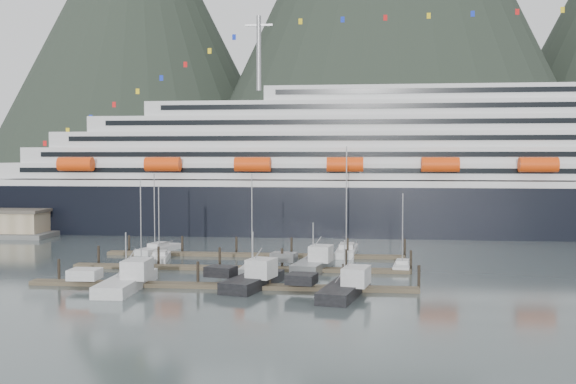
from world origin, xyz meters
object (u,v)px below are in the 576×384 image
object	(u,v)px
sailboat_a	(160,258)
sailboat_e	(158,250)
sailboat_d	(254,267)
trawler_a	(125,281)
sailboat_h	(403,266)
sailboat_g	(347,251)
trawler_b	(252,279)
trawler_e	(312,263)
trawler_c	(343,287)
cruise_ship	(446,175)
sailboat_b	(143,266)

from	to	relation	value
sailboat_a	sailboat_e	world-z (taller)	sailboat_e
sailboat_d	trawler_a	xyz separation A→B (m)	(-13.38, -14.86, 0.53)
sailboat_d	sailboat_h	size ratio (longest dim) A/B	1.25
sailboat_g	sailboat_d	bearing A→B (deg)	145.90
sailboat_g	trawler_b	world-z (taller)	sailboat_g
sailboat_a	sailboat_h	size ratio (longest dim) A/B	1.05
trawler_e	trawler_b	bearing A→B (deg)	164.80
sailboat_e	trawler_c	bearing A→B (deg)	-119.29
sailboat_a	trawler_e	bearing A→B (deg)	-114.17
sailboat_d	trawler_e	xyz separation A→B (m)	(8.20, 1.12, 0.52)
sailboat_h	trawler_c	xyz separation A→B (m)	(-7.95, -18.60, 0.50)
cruise_ship	sailboat_a	size ratio (longest dim) A/B	17.77
sailboat_a	trawler_e	size ratio (longest dim) A/B	1.00
sailboat_b	sailboat_g	world-z (taller)	sailboat_g
cruise_ship	trawler_c	world-z (taller)	cruise_ship
sailboat_b	trawler_e	bearing A→B (deg)	-93.41
sailboat_b	trawler_b	world-z (taller)	sailboat_b
sailboat_h	trawler_c	world-z (taller)	sailboat_h
sailboat_e	trawler_a	xyz separation A→B (m)	(5.35, -30.86, 0.52)
sailboat_g	trawler_b	xyz separation A→B (m)	(-11.01, -29.11, 0.47)
sailboat_b	sailboat_h	distance (m)	37.03
trawler_c	sailboat_b	bearing A→B (deg)	74.45
cruise_ship	sailboat_d	world-z (taller)	cruise_ship
sailboat_b	sailboat_d	distance (m)	15.90
sailboat_b	trawler_a	xyz separation A→B (m)	(2.50, -14.10, 0.53)
sailboat_b	sailboat_h	world-z (taller)	sailboat_b
sailboat_g	trawler_c	xyz separation A→B (m)	(0.25, -32.39, 0.42)
sailboat_e	cruise_ship	bearing A→B (deg)	-39.78
trawler_b	trawler_e	world-z (taller)	trawler_b
cruise_ship	trawler_a	bearing A→B (deg)	-124.84
cruise_ship	trawler_e	bearing A→B (deg)	-116.07
sailboat_d	trawler_a	size ratio (longest dim) A/B	1.02
cruise_ship	trawler_e	world-z (taller)	cruise_ship
trawler_b	sailboat_b	bearing A→B (deg)	72.05
sailboat_h	trawler_a	xyz separation A→B (m)	(-34.34, -17.89, 0.55)
trawler_a	sailboat_h	bearing A→B (deg)	-63.34
sailboat_h	trawler_c	distance (m)	20.23
cruise_ship	sailboat_b	xyz separation A→B (m)	(-48.86, -52.53, -11.63)
sailboat_e	trawler_c	distance (m)	44.78
sailboat_b	sailboat_h	size ratio (longest dim) A/B	1.18
sailboat_a	sailboat_b	xyz separation A→B (m)	(-0.21, -7.64, 0.00)
sailboat_g	sailboat_h	size ratio (longest dim) A/B	1.63
sailboat_g	trawler_a	world-z (taller)	sailboat_g
trawler_b	sailboat_g	bearing A→B (deg)	-5.48
sailboat_b	sailboat_d	xyz separation A→B (m)	(15.88, 0.76, 0.00)
sailboat_b	sailboat_e	xyz separation A→B (m)	(-2.86, 16.76, 0.01)
sailboat_d	sailboat_g	world-z (taller)	sailboat_g
cruise_ship	trawler_a	xyz separation A→B (m)	(-46.37, -66.63, -11.10)
sailboat_b	sailboat_e	bearing A→B (deg)	1.80
sailboat_h	trawler_b	xyz separation A→B (m)	(-19.21, -15.32, 0.55)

